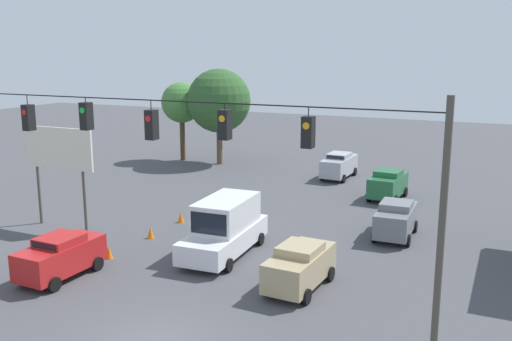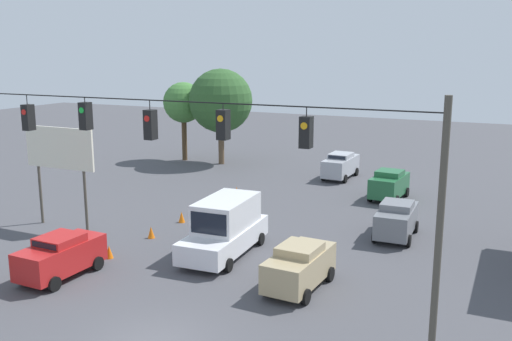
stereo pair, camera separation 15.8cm
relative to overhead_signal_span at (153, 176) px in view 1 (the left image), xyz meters
name	(u,v)px [view 1 (the left image)]	position (x,y,z in m)	size (l,w,h in m)	color
overhead_signal_span	(153,176)	(0.00, 0.00, 0.00)	(18.45, 0.38, 8.76)	#4C473D
sedan_green_oncoming_deep	(388,184)	(-3.17, -22.56, -4.81)	(2.23, 3.96, 1.98)	#236038
sedan_silver_withflow_deep	(339,165)	(1.70, -27.45, -4.80)	(2.04, 4.54, 2.00)	#A8AAB2
sedan_grey_oncoming_far	(396,219)	(-5.26, -14.66, -4.82)	(2.04, 4.08, 1.95)	slate
box_truck_white_withflow_mid	(225,227)	(1.87, -8.53, -4.46)	(2.73, 6.21, 2.78)	silver
sedan_red_parked_shoulder	(61,256)	(7.07, -2.83, -4.84)	(2.06, 4.08, 1.91)	red
sedan_tan_crossing_near	(300,266)	(-2.94, -6.13, -4.84)	(2.14, 4.18, 1.92)	tan
traffic_cone_nearest	(53,278)	(6.82, -2.03, -5.51)	(0.38, 0.38, 0.65)	orange
traffic_cone_second	(109,252)	(6.67, -5.56, -5.51)	(0.38, 0.38, 0.65)	orange
traffic_cone_third	(151,232)	(6.60, -8.94, -5.51)	(0.38, 0.38, 0.65)	orange
traffic_cone_fourth	(181,217)	(6.66, -12.06, -5.51)	(0.38, 0.38, 0.65)	orange
traffic_cone_fifth	(210,203)	(6.69, -15.57, -5.51)	(0.38, 0.38, 0.65)	orange
traffic_cone_farthest	(235,191)	(6.56, -18.95, -5.51)	(0.38, 0.38, 0.65)	orange
roadside_billboard	(58,154)	(12.31, -8.56, -1.61)	(4.76, 0.16, 5.72)	#4C473D
tree_horizon_left	(219,101)	(12.97, -28.60, -0.26)	(5.53, 5.53, 8.36)	brown
tree_horizon_right	(182,103)	(16.86, -28.73, -0.61)	(3.65, 3.65, 7.11)	#4C3823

